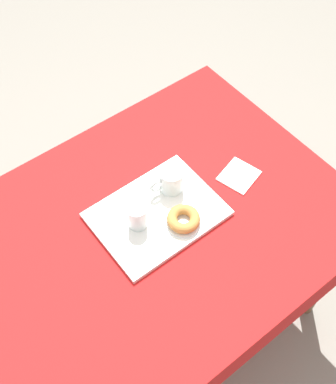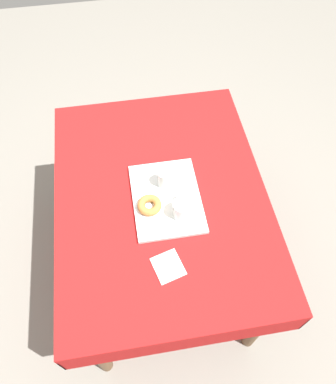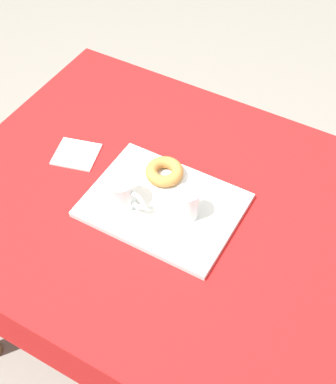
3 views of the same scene
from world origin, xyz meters
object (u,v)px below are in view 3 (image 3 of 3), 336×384
object	(u,v)px
donut_plate_left	(164,177)
serving_tray	(163,205)
paper_napkin	(76,154)
water_glass_near	(187,205)
tea_mug_left	(121,192)
sugar_donut_left	(164,172)
dining_table	(176,228)

from	to	relation	value
donut_plate_left	serving_tray	bearing A→B (deg)	117.76
paper_napkin	donut_plate_left	bearing A→B (deg)	-172.37
water_glass_near	tea_mug_left	bearing A→B (deg)	16.07
tea_mug_left	water_glass_near	world-z (taller)	water_glass_near
serving_tray	donut_plate_left	size ratio (longest dim) A/B	3.58
donut_plate_left	sugar_donut_left	distance (m)	0.02
sugar_donut_left	donut_plate_left	bearing A→B (deg)	0.00
water_glass_near	sugar_donut_left	size ratio (longest dim) A/B	0.84
tea_mug_left	sugar_donut_left	xyz separation A→B (m)	(-0.05, -0.13, -0.02)
dining_table	paper_napkin	xyz separation A→B (m)	(0.35, -0.02, 0.10)
serving_tray	paper_napkin	bearing A→B (deg)	-7.99
sugar_donut_left	paper_napkin	bearing A→B (deg)	7.63
sugar_donut_left	paper_napkin	world-z (taller)	sugar_donut_left
dining_table	water_glass_near	size ratio (longest dim) A/B	14.19
dining_table	water_glass_near	bearing A→B (deg)	151.69
serving_tray	sugar_donut_left	world-z (taller)	sugar_donut_left
water_glass_near	paper_napkin	world-z (taller)	water_glass_near
dining_table	paper_napkin	bearing A→B (deg)	-4.04
dining_table	sugar_donut_left	xyz separation A→B (m)	(0.07, -0.06, 0.14)
tea_mug_left	paper_napkin	size ratio (longest dim) A/B	0.99
water_glass_near	paper_napkin	size ratio (longest dim) A/B	0.73
dining_table	sugar_donut_left	size ratio (longest dim) A/B	11.97
sugar_donut_left	dining_table	bearing A→B (deg)	139.87
tea_mug_left	sugar_donut_left	world-z (taller)	tea_mug_left
tea_mug_left	water_glass_near	size ratio (longest dim) A/B	1.35
water_glass_near	sugar_donut_left	world-z (taller)	water_glass_near
paper_napkin	dining_table	bearing A→B (deg)	175.96
paper_napkin	sugar_donut_left	bearing A→B (deg)	-172.37
sugar_donut_left	paper_napkin	xyz separation A→B (m)	(0.28, 0.04, -0.04)
tea_mug_left	water_glass_near	distance (m)	0.18
serving_tray	tea_mug_left	bearing A→B (deg)	28.16
dining_table	donut_plate_left	size ratio (longest dim) A/B	11.33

